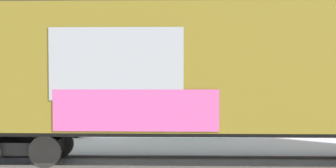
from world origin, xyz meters
name	(u,v)px	position (x,y,z in m)	size (l,w,h in m)	color
ground_plane	(221,163)	(0.00, 0.00, 0.00)	(260.00, 260.00, 0.00)	silver
track	(252,162)	(0.89, -0.07, 0.04)	(59.96, 5.77, 0.08)	#4C4742
freight_car	(216,70)	(-0.18, 0.00, 2.77)	(16.27, 4.10, 4.83)	olive
flagpole	(243,25)	(3.25, 12.01, 5.36)	(0.83, 1.06, 8.86)	silver
hillside	(159,57)	(0.02, 79.67, 5.53)	(150.29, 39.70, 15.66)	gray
parked_car_silver	(48,115)	(-6.51, 6.15, 0.84)	(4.42, 2.32, 1.68)	#B7BABF
parked_car_green	(185,113)	(-0.54, 6.49, 0.86)	(4.09, 2.02, 1.71)	#1E5933
parked_car_red	(308,112)	(5.06, 6.54, 0.87)	(4.72, 2.28, 1.73)	#B21E1E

